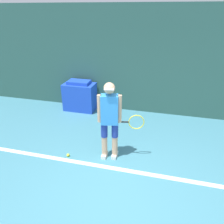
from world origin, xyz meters
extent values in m
plane|color=teal|center=(0.00, 0.00, 0.00)|extent=(24.00, 24.00, 0.00)
cube|color=#2D564C|center=(0.00, 3.64, 1.54)|extent=(24.00, 0.10, 3.08)
cube|color=white|center=(0.00, 0.72, 0.01)|extent=(21.60, 0.10, 0.01)
cylinder|color=tan|center=(-0.49, 1.07, 0.26)|extent=(0.12, 0.12, 0.51)
cylinder|color=navy|center=(-0.49, 1.07, 0.67)|extent=(0.14, 0.14, 0.31)
cube|color=white|center=(-0.49, 1.07, 0.04)|extent=(0.10, 0.24, 0.08)
cylinder|color=tan|center=(-0.28, 1.11, 0.26)|extent=(0.12, 0.12, 0.51)
cylinder|color=navy|center=(-0.28, 1.11, 0.67)|extent=(0.14, 0.14, 0.31)
cube|color=white|center=(-0.28, 1.11, 0.04)|extent=(0.10, 0.24, 0.08)
cube|color=#338CE0|center=(-0.38, 1.09, 1.13)|extent=(0.38, 0.27, 0.61)
sphere|color=tan|center=(-0.38, 1.09, 1.57)|extent=(0.22, 0.22, 0.22)
cube|color=white|center=(-0.36, 0.99, 1.59)|extent=(0.20, 0.16, 0.02)
cylinder|color=tan|center=(-0.58, 1.05, 1.15)|extent=(0.09, 0.09, 0.57)
cylinder|color=tan|center=(-0.19, 1.13, 1.15)|extent=(0.09, 0.09, 0.57)
cylinder|color=black|center=(-0.10, 1.15, 0.86)|extent=(0.20, 0.07, 0.03)
torus|color=yellow|center=(0.15, 1.21, 0.86)|extent=(0.32, 0.09, 0.32)
sphere|color=#D1E533|center=(-1.27, 0.86, 0.03)|extent=(0.07, 0.07, 0.07)
cube|color=blue|center=(-1.94, 3.26, 0.42)|extent=(0.96, 0.57, 0.85)
cube|color=blue|center=(-1.94, 3.26, 0.90)|extent=(0.67, 0.40, 0.10)
camera|label=1|loc=(0.64, -2.67, 2.92)|focal=35.00mm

